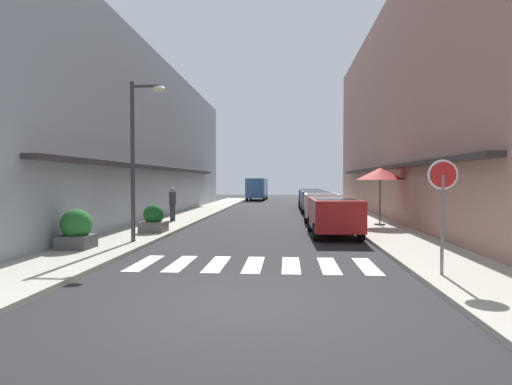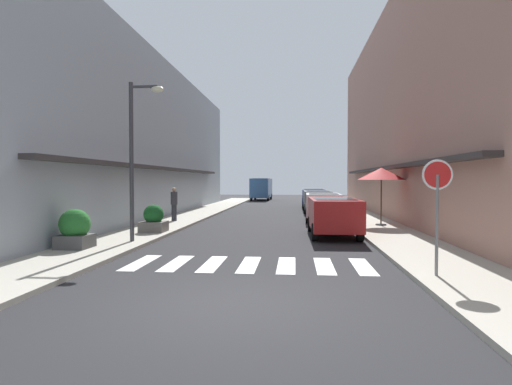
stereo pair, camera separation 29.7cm
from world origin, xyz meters
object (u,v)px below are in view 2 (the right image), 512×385
object	(u,v)px
parked_car_mid	(323,204)
parked_car_far	(317,199)
parked_car_near	(333,212)
planter_corner	(75,229)
street_lamp	(137,144)
pedestrian_walking_near	(174,203)
round_street_sign	(437,187)
parked_car_distant	(313,196)
delivery_van	(261,187)
planter_midblock	(154,220)
cafe_umbrella	(381,174)

from	to	relation	value
parked_car_mid	parked_car_far	size ratio (longest dim) A/B	0.95
parked_car_near	planter_corner	xyz separation A→B (m)	(-8.08, -4.45, -0.24)
street_lamp	pedestrian_walking_near	world-z (taller)	street_lamp
round_street_sign	street_lamp	world-z (taller)	street_lamp
parked_car_far	parked_car_distant	size ratio (longest dim) A/B	0.98
delivery_van	planter_corner	size ratio (longest dim) A/B	4.61
delivery_van	parked_car_near	bearing A→B (deg)	-80.34
parked_car_near	parked_car_far	world-z (taller)	same
parked_car_mid	planter_corner	xyz separation A→B (m)	(-8.08, -10.71, -0.24)
delivery_van	round_street_sign	bearing A→B (deg)	-79.88
parked_car_far	planter_midblock	world-z (taller)	parked_car_far
parked_car_far	cafe_umbrella	size ratio (longest dim) A/B	1.69
planter_corner	cafe_umbrella	bearing A→B (deg)	36.00
parked_car_near	pedestrian_walking_near	distance (m)	8.73
planter_corner	round_street_sign	bearing A→B (deg)	-16.63
parked_car_mid	parked_car_distant	size ratio (longest dim) A/B	0.93
delivery_van	planter_corner	world-z (taller)	delivery_van
planter_midblock	parked_car_distant	bearing A→B (deg)	69.08
parked_car_far	cafe_umbrella	bearing A→B (deg)	-75.17
street_lamp	cafe_umbrella	world-z (taller)	street_lamp
parked_car_far	delivery_van	size ratio (longest dim) A/B	0.81
parked_car_near	planter_corner	size ratio (longest dim) A/B	3.68
parked_car_near	pedestrian_walking_near	world-z (taller)	pedestrian_walking_near
parked_car_far	round_street_sign	distance (m)	19.79
planter_corner	pedestrian_walking_near	distance (m)	8.86
parked_car_far	street_lamp	bearing A→B (deg)	-113.91
parked_car_distant	delivery_van	bearing A→B (deg)	113.41
parked_car_far	round_street_sign	size ratio (longest dim) A/B	1.78
parked_car_far	cafe_umbrella	world-z (taller)	cafe_umbrella
delivery_van	parked_car_mid	bearing A→B (deg)	-77.88
parked_car_far	parked_car_distant	xyz separation A→B (m)	(-0.00, 5.92, 0.00)
parked_car_mid	cafe_umbrella	bearing A→B (deg)	-51.62
parked_car_far	street_lamp	distance (m)	16.81
cafe_umbrella	planter_corner	world-z (taller)	cafe_umbrella
parked_car_near	parked_car_distant	size ratio (longest dim) A/B	0.96
parked_car_near	parked_car_mid	distance (m)	6.26
parked_car_near	planter_corner	bearing A→B (deg)	-151.16
cafe_umbrella	pedestrian_walking_near	xyz separation A→B (m)	(-9.98, 1.20, -1.44)
round_street_sign	delivery_van	bearing A→B (deg)	100.12
cafe_umbrella	planter_midblock	world-z (taller)	cafe_umbrella
delivery_van	pedestrian_walking_near	world-z (taller)	delivery_van
parked_car_near	cafe_umbrella	world-z (taller)	cafe_umbrella
parked_car_far	cafe_umbrella	distance (m)	9.62
parked_car_far	planter_midblock	distance (m)	14.43
parked_car_distant	planter_corner	world-z (taller)	parked_car_distant
parked_car_near	delivery_van	distance (m)	30.57
street_lamp	planter_corner	bearing A→B (deg)	-129.75
round_street_sign	street_lamp	distance (m)	9.53
parked_car_near	pedestrian_walking_near	size ratio (longest dim) A/B	2.58
parked_car_near	round_street_sign	distance (m)	7.57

